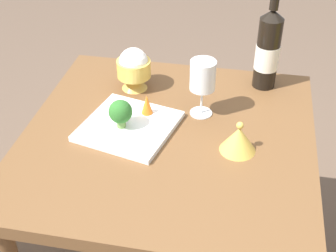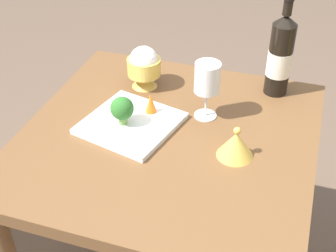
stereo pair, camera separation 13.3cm
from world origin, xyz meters
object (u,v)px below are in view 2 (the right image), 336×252
Objects in this scene: rice_bowl at (144,66)px; rice_bowl_lid at (236,144)px; serving_plate at (131,123)px; carrot_garnish_left at (151,103)px; broccoli_floret at (122,109)px; wine_bottle at (280,55)px; wine_glass at (207,79)px.

rice_bowl is 0.45m from rice_bowl_lid.
rice_bowl_lid is 0.33× the size of serving_plate.
serving_plate is at bearing -31.61° from carrot_garnish_left.
serving_plate is at bearing -97.13° from rice_bowl_lid.
broccoli_floret is at bearing -47.01° from serving_plate.
broccoli_floret is (0.34, -0.39, -0.07)m from wine_bottle.
wine_glass is at bearing -41.55° from wine_bottle.
rice_bowl is 0.18m from carrot_garnish_left.
rice_bowl reaches higher than carrot_garnish_left.
wine_glass is at bearing 121.73° from broccoli_floret.
rice_bowl is (-0.11, -0.24, -0.05)m from wine_glass.
wine_bottle is 0.27m from wine_glass.
wine_bottle is 1.87× the size of wine_glass.
serving_plate is 0.09m from carrot_garnish_left.
serving_plate is (0.12, -0.20, -0.12)m from wine_glass.
wine_bottle reaches higher than rice_bowl_lid.
rice_bowl_lid is at bearing 82.87° from serving_plate.
wine_glass is 2.94× the size of carrot_garnish_left.
wine_glass is 0.60× the size of serving_plate.
serving_plate is 3.50× the size of broccoli_floret.
wine_bottle reaches higher than serving_plate.
rice_bowl_lid reaches higher than carrot_garnish_left.
wine_glass is (0.20, -0.18, -0.00)m from wine_bottle.
wine_glass is at bearing 120.58° from serving_plate.
wine_glass is 0.26m from serving_plate.
rice_bowl_lid is 1.64× the size of carrot_garnish_left.
carrot_garnish_left is at bearing -71.92° from wine_glass.
broccoli_floret is at bearing 5.28° from rice_bowl.
wine_bottle reaches higher than carrot_garnish_left.
wine_glass is 1.26× the size of rice_bowl.
wine_bottle is 1.12× the size of serving_plate.
rice_bowl reaches higher than rice_bowl_lid.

